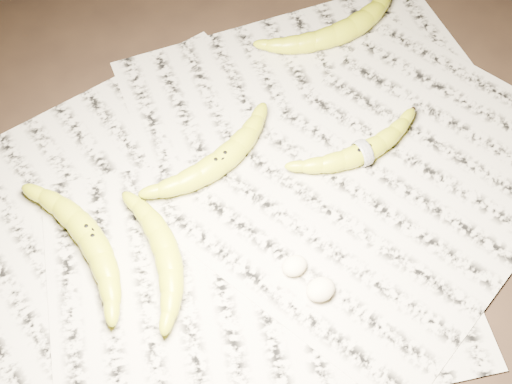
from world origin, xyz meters
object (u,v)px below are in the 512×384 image
banana_upper_a (351,26)px  banana_upper_b (316,39)px  banana_center (220,161)px  banana_taped (363,151)px  banana_left_a (90,237)px  banana_left_b (166,252)px

banana_upper_a → banana_upper_b: (-0.06, 0.01, -0.00)m
banana_center → banana_taped: bearing=-37.8°
banana_upper_b → banana_left_a: bearing=-151.0°
banana_center → banana_upper_a: (0.32, 0.12, 0.00)m
banana_center → banana_taped: banana_center is taller
banana_left_a → banana_left_b: size_ratio=1.18×
banana_center → banana_taped: 0.21m
banana_left_b → banana_upper_b: banana_left_b is taller
banana_left_a → banana_left_b: (0.08, -0.07, -0.00)m
banana_left_b → banana_upper_b: 0.45m
banana_upper_a → banana_center: bearing=-162.8°
banana_left_b → banana_taped: size_ratio=0.96×
banana_left_a → banana_center: same height
banana_upper_a → banana_left_b: bearing=-158.5°
banana_left_a → banana_left_b: banana_left_a is taller
banana_left_b → banana_center: size_ratio=0.91×
banana_taped → banana_upper_b: bearing=76.0°
banana_taped → banana_center: bearing=157.0°
banana_left_b → banana_taped: bearing=-77.0°
banana_left_a → banana_center: bearing=-88.9°
banana_left_a → banana_left_b: 0.11m
banana_upper_a → banana_taped: bearing=-125.5°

